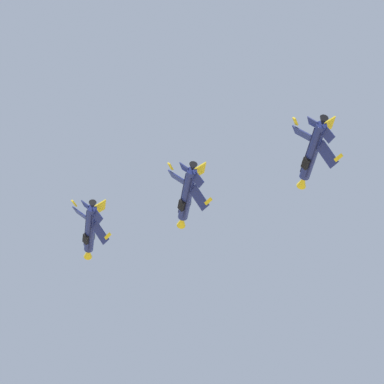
# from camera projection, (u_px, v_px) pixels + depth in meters

# --- Properties ---
(fighter_jet_lead) EXTENTS (7.78, 15.64, 7.41)m
(fighter_jet_lead) POSITION_uv_depth(u_px,v_px,m) (90.00, 230.00, 172.30)
(fighter_jet_lead) COLOR navy
(fighter_jet_left_wing) EXTENTS (7.72, 15.64, 7.53)m
(fighter_jet_left_wing) POSITION_uv_depth(u_px,v_px,m) (187.00, 195.00, 159.70)
(fighter_jet_left_wing) COLOR navy
(fighter_jet_right_wing) EXTENTS (7.68, 15.64, 7.61)m
(fighter_jet_right_wing) POSITION_uv_depth(u_px,v_px,m) (312.00, 153.00, 150.30)
(fighter_jet_right_wing) COLOR navy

